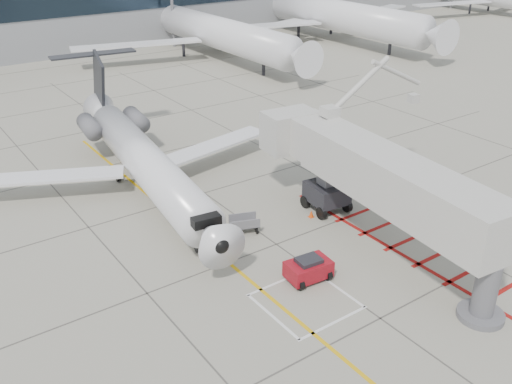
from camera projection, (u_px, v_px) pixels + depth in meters
ground_plane at (323, 278)px, 29.32m from camera, size 260.00×260.00×0.00m
regional_jet at (155, 153)px, 35.03m from camera, size 24.94×29.83×7.16m
jet_bridge at (395, 192)px, 29.80m from camera, size 10.69×19.43×7.45m
pushback_tug at (308, 268)px, 28.92m from camera, size 2.38×1.62×1.32m
baggage_cart at (244, 224)px, 33.29m from camera, size 1.91×1.55×1.04m
ground_power_unit at (409, 189)px, 36.79m from camera, size 2.32×1.78×1.62m
cone_nose at (222, 221)px, 34.20m from camera, size 0.31×0.31×0.43m
cone_side at (311, 214)px, 35.02m from camera, size 0.33×0.33×0.45m
bg_aircraft_c at (209, 10)px, 71.31m from camera, size 34.93×38.81×11.64m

